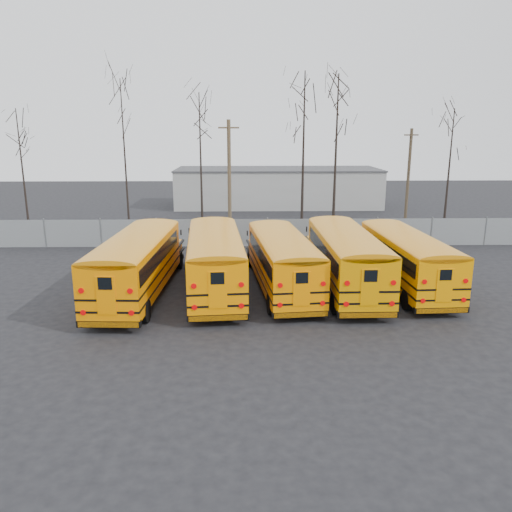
{
  "coord_description": "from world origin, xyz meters",
  "views": [
    {
      "loc": [
        -1.62,
        -23.43,
        8.23
      ],
      "look_at": [
        -1.03,
        2.72,
        1.6
      ],
      "focal_mm": 35.0,
      "sensor_mm": 36.0,
      "label": 1
    }
  ],
  "objects_px": {
    "bus_b": "(215,256)",
    "bus_c": "(282,257)",
    "utility_pole_left": "(229,179)",
    "bus_a": "(138,260)",
    "bus_d": "(345,254)",
    "bus_e": "(406,255)",
    "utility_pole_right": "(408,176)"
  },
  "relations": [
    {
      "from": "bus_a",
      "to": "bus_b",
      "type": "distance_m",
      "value": 3.9
    },
    {
      "from": "bus_e",
      "to": "utility_pole_right",
      "type": "distance_m",
      "value": 19.34
    },
    {
      "from": "bus_a",
      "to": "utility_pole_right",
      "type": "xyz_separation_m",
      "value": [
        19.76,
        19.33,
        2.4
      ]
    },
    {
      "from": "bus_d",
      "to": "bus_e",
      "type": "xyz_separation_m",
      "value": [
        3.27,
        0.22,
        -0.12
      ]
    },
    {
      "from": "bus_a",
      "to": "bus_c",
      "type": "distance_m",
      "value": 7.37
    },
    {
      "from": "bus_b",
      "to": "bus_e",
      "type": "bearing_deg",
      "value": -2.15
    },
    {
      "from": "utility_pole_left",
      "to": "utility_pole_right",
      "type": "distance_m",
      "value": 16.43
    },
    {
      "from": "bus_a",
      "to": "bus_d",
      "type": "xyz_separation_m",
      "value": [
        10.67,
        0.84,
        -0.0
      ]
    },
    {
      "from": "bus_a",
      "to": "bus_d",
      "type": "bearing_deg",
      "value": 6.95
    },
    {
      "from": "utility_pole_left",
      "to": "bus_a",
      "type": "bearing_deg",
      "value": -124.56
    },
    {
      "from": "bus_e",
      "to": "utility_pole_left",
      "type": "height_order",
      "value": "utility_pole_left"
    },
    {
      "from": "bus_a",
      "to": "bus_b",
      "type": "bearing_deg",
      "value": 11.66
    },
    {
      "from": "bus_b",
      "to": "utility_pole_left",
      "type": "xyz_separation_m",
      "value": [
        0.39,
        13.31,
        2.72
      ]
    },
    {
      "from": "utility_pole_left",
      "to": "utility_pole_right",
      "type": "bearing_deg",
      "value": 1.52
    },
    {
      "from": "bus_b",
      "to": "utility_pole_right",
      "type": "relative_size",
      "value": 1.4
    },
    {
      "from": "bus_d",
      "to": "bus_e",
      "type": "distance_m",
      "value": 3.28
    },
    {
      "from": "bus_c",
      "to": "utility_pole_left",
      "type": "xyz_separation_m",
      "value": [
        -3.1,
        13.23,
        2.83
      ]
    },
    {
      "from": "bus_d",
      "to": "bus_a",
      "type": "bearing_deg",
      "value": -176.19
    },
    {
      "from": "bus_a",
      "to": "bus_c",
      "type": "relative_size",
      "value": 1.05
    },
    {
      "from": "bus_e",
      "to": "bus_a",
      "type": "bearing_deg",
      "value": -178.35
    },
    {
      "from": "bus_d",
      "to": "utility_pole_right",
      "type": "xyz_separation_m",
      "value": [
        9.09,
        18.49,
        2.4
      ]
    },
    {
      "from": "bus_a",
      "to": "bus_d",
      "type": "height_order",
      "value": "bus_a"
    },
    {
      "from": "bus_c",
      "to": "bus_e",
      "type": "height_order",
      "value": "bus_c"
    },
    {
      "from": "bus_b",
      "to": "utility_pole_right",
      "type": "distance_m",
      "value": 24.67
    },
    {
      "from": "bus_d",
      "to": "utility_pole_left",
      "type": "bearing_deg",
      "value": 115.46
    },
    {
      "from": "bus_d",
      "to": "utility_pole_right",
      "type": "height_order",
      "value": "utility_pole_right"
    },
    {
      "from": "bus_c",
      "to": "utility_pole_left",
      "type": "distance_m",
      "value": 13.88
    },
    {
      "from": "bus_b",
      "to": "bus_d",
      "type": "distance_m",
      "value": 6.82
    },
    {
      "from": "bus_b",
      "to": "bus_c",
      "type": "xyz_separation_m",
      "value": [
        3.49,
        0.09,
        -0.1
      ]
    },
    {
      "from": "bus_a",
      "to": "utility_pole_left",
      "type": "bearing_deg",
      "value": 75.54
    },
    {
      "from": "bus_e",
      "to": "utility_pole_left",
      "type": "distance_m",
      "value": 16.37
    },
    {
      "from": "bus_b",
      "to": "bus_c",
      "type": "bearing_deg",
      "value": -3.22
    }
  ]
}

